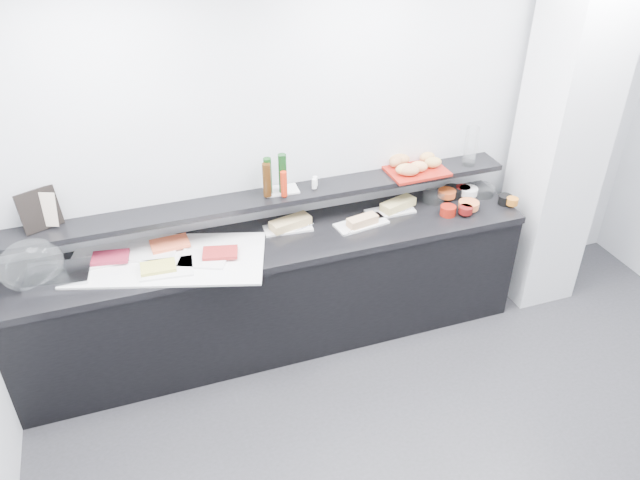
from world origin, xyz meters
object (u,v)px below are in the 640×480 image
object	(u,v)px
framed_print	(39,210)
carafe	(471,146)
condiment_tray	(281,190)
cloche_base	(58,274)
sandwich_plate_mid	(361,224)
bread_tray	(417,171)

from	to	relation	value
framed_print	carafe	world-z (taller)	carafe
condiment_tray	carafe	world-z (taller)	carafe
cloche_base	sandwich_plate_mid	world-z (taller)	cloche_base
bread_tray	sandwich_plate_mid	bearing A→B (deg)	-162.41
cloche_base	carafe	bearing A→B (deg)	10.56
cloche_base	carafe	xyz separation A→B (m)	(2.95, 0.11, 0.38)
sandwich_plate_mid	condiment_tray	size ratio (longest dim) A/B	1.62
sandwich_plate_mid	framed_print	world-z (taller)	framed_print
cloche_base	sandwich_plate_mid	size ratio (longest dim) A/B	1.03
framed_print	cloche_base	bearing A→B (deg)	-104.36
sandwich_plate_mid	carafe	world-z (taller)	carafe
carafe	sandwich_plate_mid	bearing A→B (deg)	-170.38
carafe	cloche_base	bearing A→B (deg)	-177.78
cloche_base	sandwich_plate_mid	bearing A→B (deg)	7.16
framed_print	bread_tray	bearing A→B (deg)	-24.88
cloche_base	bread_tray	distance (m)	2.54
sandwich_plate_mid	framed_print	size ratio (longest dim) A/B	1.46
cloche_base	sandwich_plate_mid	distance (m)	2.03
sandwich_plate_mid	carafe	distance (m)	1.01
cloche_base	bread_tray	xyz separation A→B (m)	(2.53, 0.13, 0.24)
condiment_tray	bread_tray	xyz separation A→B (m)	(1.02, -0.05, 0.00)
sandwich_plate_mid	framed_print	bearing A→B (deg)	164.58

